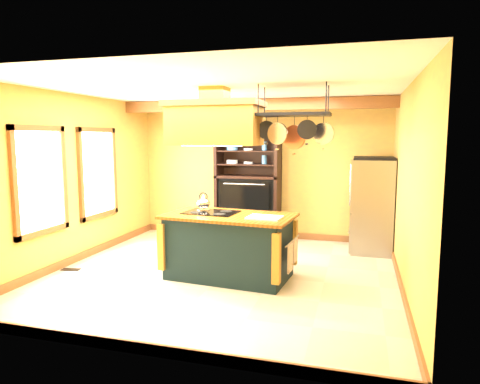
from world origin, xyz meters
The scene contains 15 objects.
floor centered at (0.00, 0.00, 0.00)m, with size 5.00×5.00×0.00m, color beige.
ceiling centered at (0.00, 0.00, 2.70)m, with size 5.00×5.00×0.00m, color white.
wall_back centered at (0.00, 2.50, 1.35)m, with size 5.00×0.02×2.70m, color #B88A43.
wall_front centered at (0.00, -2.50, 1.35)m, with size 5.00×0.02×2.70m, color #B88A43.
wall_left centered at (-2.50, 0.00, 1.35)m, with size 0.02×5.00×2.70m, color #B88A43.
wall_right centered at (2.50, 0.00, 1.35)m, with size 0.02×5.00×2.70m, color #B88A43.
ceiling_beam centered at (0.00, 1.70, 2.59)m, with size 5.00×0.15×0.20m, color brown.
window_near centered at (-2.47, -0.80, 1.40)m, with size 0.06×1.06×1.56m.
window_far centered at (-2.47, 0.60, 1.40)m, with size 0.06×1.06×1.56m.
kitchen_island centered at (0.13, -0.14, 0.47)m, with size 1.90×1.17×1.11m.
range_hood centered at (-0.07, -0.14, 2.23)m, with size 1.33×0.75×0.80m.
pot_rack centered at (1.04, -0.13, 2.21)m, with size 1.05×0.48×0.85m.
refrigerator centered at (2.13, 1.90, 0.79)m, with size 0.71×0.83×1.63m.
hutch centered at (-0.20, 2.26, 0.86)m, with size 1.25×0.57×2.21m.
floor_register centered at (-2.30, -0.47, 0.01)m, with size 0.28×0.12×0.01m, color black.
Camera 1 is at (1.91, -5.86, 2.01)m, focal length 32.00 mm.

